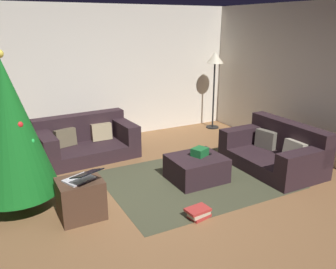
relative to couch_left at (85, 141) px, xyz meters
The scene contains 13 objects.
ground_plane 2.29m from the couch_left, 81.29° to the right, with size 6.40×6.40×0.00m, color brown.
rear_partition 1.40m from the couch_left, 68.94° to the left, with size 6.40×0.12×2.60m, color silver.
couch_left is the anchor object (origin of this frame).
couch_right 3.24m from the couch_left, 36.79° to the right, with size 0.96×1.57×0.73m.
ottoman 2.12m from the couch_left, 55.65° to the right, with size 0.78×0.68×0.37m, color #2D1E23.
gift_box 2.14m from the couch_left, 53.91° to the right, with size 0.22×0.19×0.12m, color #19662D.
tv_remote 2.20m from the couch_left, 50.88° to the right, with size 0.05×0.16×0.02m, color black.
christmas_tree 2.01m from the couch_left, 131.58° to the right, with size 1.03×1.03×1.97m.
side_table 2.07m from the couch_left, 106.69° to the right, with size 0.52×0.44×0.49m, color #4C3323.
laptop 2.14m from the couch_left, 105.67° to the right, with size 0.45×0.49×0.18m.
book_stack 2.76m from the couch_left, 76.47° to the right, with size 0.31×0.23×0.12m.
corner_lamp 3.23m from the couch_left, ahead, with size 0.36×0.36×1.67m.
area_rug 2.14m from the couch_left, 55.65° to the right, with size 2.60×2.00×0.01m, color #42442E.
Camera 1 is at (-1.77, -3.54, 2.25)m, focal length 37.29 mm.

